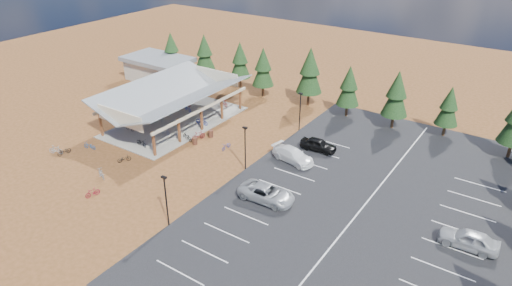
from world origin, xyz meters
name	(u,v)px	position (x,y,z in m)	size (l,w,h in m)	color
ground	(199,164)	(0.00, 0.00, 0.00)	(140.00, 140.00, 0.00)	#553316
asphalt_lot	(365,205)	(18.50, 3.00, 0.02)	(27.00, 44.00, 0.04)	black
concrete_pad	(176,122)	(-10.00, 7.00, 0.05)	(10.60, 18.60, 0.10)	gray
bike_pavilion	(174,95)	(-10.00, 7.00, 3.82)	(11.65, 19.40, 4.97)	brown
outbuilding	(158,68)	(-24.00, 18.00, 2.03)	(11.00, 7.00, 3.90)	#ADA593
lamp_post_0	(166,198)	(5.00, -10.00, 2.98)	(0.50, 0.25, 5.14)	black
lamp_post_1	(245,145)	(5.00, 2.00, 2.98)	(0.50, 0.25, 5.14)	black
lamp_post_2	(300,109)	(5.00, 14.00, 2.98)	(0.50, 0.25, 5.14)	black
trash_bin_0	(195,141)	(-3.56, 3.47, 0.45)	(0.60, 0.60, 0.90)	#49271A
trash_bin_1	(211,134)	(-3.24, 6.13, 0.45)	(0.60, 0.60, 0.90)	#49271A
pine_0	(171,49)	(-24.04, 21.45, 4.45)	(3.13, 3.13, 7.30)	#382314
pine_1	(205,53)	(-17.39, 22.18, 4.73)	(3.32, 3.32, 7.74)	#382314
pine_2	(240,60)	(-10.52, 22.52, 4.55)	(3.20, 3.20, 7.45)	#382314
pine_3	(263,67)	(-5.47, 21.39, 4.64)	(3.26, 3.26, 7.60)	#382314
pine_4	(310,71)	(1.93, 22.10, 5.26)	(3.70, 3.70, 8.61)	#382314
pine_5	(349,86)	(8.14, 21.63, 4.41)	(3.10, 3.10, 7.23)	#382314
pine_6	(397,94)	(14.66, 21.41, 4.77)	(3.35, 3.35, 7.81)	#382314
pine_7	(449,106)	(20.81, 22.89, 4.01)	(2.82, 2.82, 6.58)	#382314
bike_0	(130,128)	(-12.91, 1.56, 0.50)	(0.53, 1.53, 0.80)	black
bike_1	(158,119)	(-11.78, 5.55, 0.56)	(0.43, 1.54, 0.93)	gray
bike_2	(188,108)	(-11.01, 10.55, 0.51)	(0.55, 1.58, 0.83)	navy
bike_3	(186,103)	(-12.30, 11.70, 0.55)	(0.43, 1.51, 0.91)	maroon
bike_4	(141,142)	(-8.45, -0.61, 0.57)	(0.62, 1.79, 0.94)	black
bike_5	(165,131)	(-8.37, 3.31, 0.59)	(0.46, 1.62, 0.98)	#A0A2A9
bike_6	(202,121)	(-6.44, 8.20, 0.60)	(0.67, 1.91, 1.00)	#102295
bike_7	(223,103)	(-7.89, 14.72, 0.64)	(0.50, 1.79, 1.07)	maroon
bike_8	(64,151)	(-14.41, -7.06, 0.44)	(0.59, 1.68, 0.88)	black
bike_9	(56,150)	(-15.39, -7.47, 0.52)	(0.49, 1.74, 1.05)	#9DA0A5
bike_10	(90,146)	(-13.11, -4.52, 0.44)	(0.59, 1.68, 0.88)	#1D569C
bike_11	(92,192)	(-4.50, -10.84, 0.46)	(0.43, 1.53, 0.92)	maroon
bike_12	(124,159)	(-7.33, -4.30, 0.40)	(0.53, 1.53, 0.80)	black
bike_13	(101,174)	(-6.61, -8.05, 0.54)	(0.51, 1.80, 1.08)	gray
bike_14	(226,146)	(0.41, 4.57, 0.43)	(0.57, 1.63, 0.86)	navy
bike_15	(198,135)	(-4.04, 4.68, 0.56)	(0.52, 1.85, 1.11)	maroon
bike_16	(187,137)	(-5.04, 3.75, 0.50)	(0.67, 1.91, 1.01)	black
car_2	(267,193)	(10.19, -1.73, 0.83)	(2.62, 5.67, 1.58)	#9C9FA4
car_3	(293,155)	(8.43, 6.46, 0.80)	(2.12, 5.22, 1.52)	white
car_4	(318,145)	(9.58, 10.43, 0.77)	(1.73, 4.30, 1.46)	black
car_8	(469,239)	(28.00, 1.91, 0.86)	(1.95, 4.83, 1.65)	#A4A6AB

